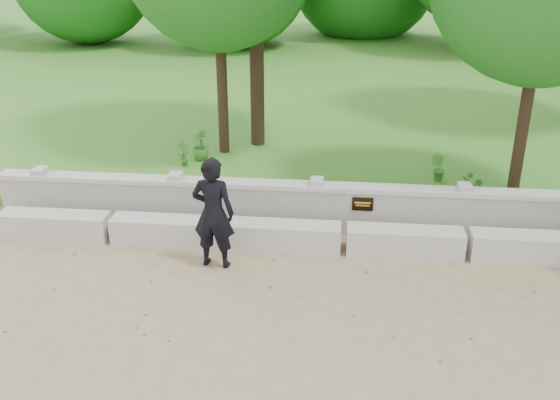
{
  "coord_description": "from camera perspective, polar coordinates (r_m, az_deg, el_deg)",
  "views": [
    {
      "loc": [
        -0.1,
        -7.4,
        4.92
      ],
      "look_at": [
        -1.01,
        1.36,
        1.11
      ],
      "focal_mm": 40.0,
      "sensor_mm": 36.0,
      "label": 1
    }
  ],
  "objects": [
    {
      "name": "man_main",
      "position": [
        9.7,
        -6.12,
        -1.18
      ],
      "size": [
        0.7,
        0.63,
        1.82
      ],
      "color": "black",
      "rests_on": "ground"
    },
    {
      "name": "shrub_a",
      "position": [
        13.58,
        -8.82,
        4.22
      ],
      "size": [
        0.35,
        0.31,
        0.55
      ],
      "primitive_type": "imported",
      "rotation": [
        0.0,
        0.0,
        0.46
      ],
      "color": "#3A7728",
      "rests_on": "lawn"
    },
    {
      "name": "shrub_c",
      "position": [
        11.82,
        17.57,
        0.59
      ],
      "size": [
        0.75,
        0.74,
        0.63
      ],
      "primitive_type": "imported",
      "rotation": [
        0.0,
        0.0,
        3.85
      ],
      "color": "#3A7728",
      "rests_on": "lawn"
    },
    {
      "name": "shrub_d",
      "position": [
        13.89,
        -7.31,
        5.02
      ],
      "size": [
        0.51,
        0.5,
        0.69
      ],
      "primitive_type": "imported",
      "rotation": [
        0.0,
        0.0,
        5.67
      ],
      "color": "#3A7728",
      "rests_on": "lawn"
    },
    {
      "name": "lawn",
      "position": [
        21.93,
        6.16,
        10.61
      ],
      "size": [
        40.0,
        22.0,
        0.25
      ],
      "primitive_type": "cube",
      "color": "#33681B",
      "rests_on": "ground"
    },
    {
      "name": "concrete_bench",
      "position": [
        10.42,
        5.85,
        -3.54
      ],
      "size": [
        11.9,
        0.45,
        0.45
      ],
      "color": "beige",
      "rests_on": "ground"
    },
    {
      "name": "shrub_b",
      "position": [
        13.0,
        14.24,
        2.86
      ],
      "size": [
        0.39,
        0.38,
        0.55
      ],
      "primitive_type": "imported",
      "rotation": [
        0.0,
        0.0,
        2.45
      ],
      "color": "#3A7728",
      "rests_on": "lawn"
    },
    {
      "name": "parapet_wall",
      "position": [
        10.95,
        5.94,
        -0.77
      ],
      "size": [
        12.5,
        0.35,
        0.9
      ],
      "color": "#B8B6AE",
      "rests_on": "ground"
    },
    {
      "name": "ground",
      "position": [
        8.89,
        5.66,
        -10.37
      ],
      "size": [
        80.0,
        80.0,
        0.0
      ],
      "primitive_type": "plane",
      "color": "#9C875F",
      "rests_on": "ground"
    }
  ]
}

